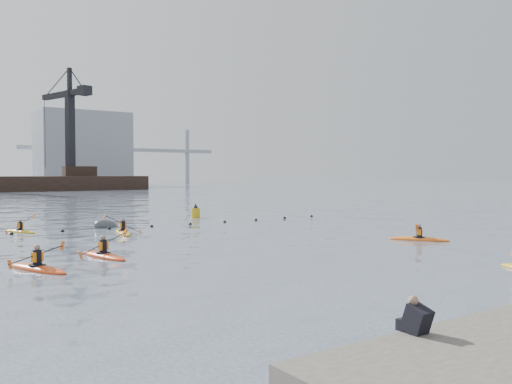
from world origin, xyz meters
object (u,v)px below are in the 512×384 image
kayaker_0 (103,255)px  kayaker_2 (37,267)px  kayaker_4 (419,239)px  kayaker_3 (123,232)px  nav_buoy (195,213)px  mooring_buoy (106,227)px  kayaker_5 (20,231)px

kayaker_0 → kayaker_2: bearing=-162.1°
kayaker_4 → kayaker_3: bearing=-77.6°
kayaker_3 → nav_buoy: 12.38m
kayaker_0 → mooring_buoy: (4.72, 13.34, -0.11)m
kayaker_0 → kayaker_5: size_ratio=1.20×
nav_buoy → kayaker_4: bearing=-81.6°
kayaker_0 → kayaker_3: bearing=53.3°
kayaker_2 → kayaker_4: bearing=-27.0°
kayaker_5 → kayaker_3: bearing=-63.4°
mooring_buoy → kayaker_0: bearing=-109.5°
kayaker_5 → mooring_buoy: 5.67m
kayaker_4 → nav_buoy: bearing=-113.9°
mooring_buoy → kayaker_2: bearing=-117.7°
kayaker_2 → mooring_buoy: 17.03m
kayaker_4 → mooring_buoy: bearing=-87.9°
kayaker_4 → kayaker_5: size_ratio=1.05×
kayaker_3 → kayaker_5: (-5.10, 4.47, -0.02)m
nav_buoy → kayaker_3: bearing=-139.4°
kayaker_3 → mooring_buoy: 4.80m
kayaker_2 → mooring_buoy: bearing=42.0°
kayaker_2 → kayaker_4: 19.91m
kayaker_5 → mooring_buoy: kayaker_5 is taller
kayaker_2 → kayaker_4: (19.77, -2.31, -0.01)m
kayaker_4 → mooring_buoy: kayaker_4 is taller
kayaker_0 → mooring_buoy: size_ratio=1.70×
kayaker_0 → mooring_buoy: kayaker_0 is taller
kayaker_2 → kayaker_3: kayaker_3 is taller
kayaker_2 → nav_buoy: (16.74, 18.38, 0.31)m
kayaker_2 → mooring_buoy: kayaker_2 is taller
kayaker_3 → nav_buoy: size_ratio=2.58×
kayaker_5 → mooring_buoy: (5.66, 0.29, -0.09)m
kayaker_4 → kayaker_5: bearing=-76.5°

